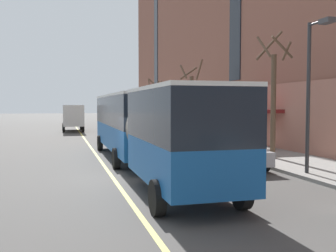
{
  "coord_description": "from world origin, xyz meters",
  "views": [
    {
      "loc": [
        -2.81,
        -16.11,
        3.02
      ],
      "look_at": [
        3.18,
        5.67,
        1.8
      ],
      "focal_mm": 42.0,
      "sensor_mm": 36.0,
      "label": 1
    }
  ],
  "objects_px": {
    "city_bus": "(142,124)",
    "parked_car_white_2": "(134,124)",
    "parked_car_silver_3": "(193,140)",
    "box_truck": "(73,116)",
    "street_tree_mid_block": "(274,94)",
    "street_lamp": "(312,80)",
    "parked_car_silver_1": "(236,151)",
    "street_tree_far_uptown": "(191,101)",
    "street_tree_far_downtown": "(155,103)"
  },
  "relations": [
    {
      "from": "street_tree_far_uptown",
      "to": "street_tree_far_downtown",
      "type": "relative_size",
      "value": 1.13
    },
    {
      "from": "parked_car_silver_3",
      "to": "street_lamp",
      "type": "relative_size",
      "value": 0.68
    },
    {
      "from": "street_tree_mid_block",
      "to": "parked_car_silver_1",
      "type": "bearing_deg",
      "value": -150.06
    },
    {
      "from": "city_bus",
      "to": "parked_car_white_2",
      "type": "relative_size",
      "value": 4.21
    },
    {
      "from": "parked_car_silver_1",
      "to": "street_tree_far_uptown",
      "type": "distance_m",
      "value": 16.02
    },
    {
      "from": "street_tree_mid_block",
      "to": "street_tree_far_uptown",
      "type": "height_order",
      "value": "street_tree_mid_block"
    },
    {
      "from": "parked_car_white_2",
      "to": "street_tree_mid_block",
      "type": "distance_m",
      "value": 25.81
    },
    {
      "from": "parked_car_white_2",
      "to": "box_truck",
      "type": "relative_size",
      "value": 0.66
    },
    {
      "from": "street_lamp",
      "to": "box_truck",
      "type": "bearing_deg",
      "value": 105.15
    },
    {
      "from": "parked_car_silver_3",
      "to": "street_tree_mid_block",
      "type": "xyz_separation_m",
      "value": [
        3.04,
        -4.5,
        2.8
      ]
    },
    {
      "from": "city_bus",
      "to": "street_tree_far_downtown",
      "type": "bearing_deg",
      "value": 75.28
    },
    {
      "from": "parked_car_white_2",
      "to": "street_tree_far_uptown",
      "type": "distance_m",
      "value": 12.37
    },
    {
      "from": "street_tree_far_uptown",
      "to": "parked_car_white_2",
      "type": "bearing_deg",
      "value": 104.38
    },
    {
      "from": "city_bus",
      "to": "parked_car_white_2",
      "type": "bearing_deg",
      "value": 80.48
    },
    {
      "from": "parked_car_silver_1",
      "to": "street_tree_far_uptown",
      "type": "relative_size",
      "value": 0.68
    },
    {
      "from": "parked_car_silver_3",
      "to": "street_tree_far_uptown",
      "type": "xyz_separation_m",
      "value": [
        3.04,
        9.27,
        2.62
      ]
    },
    {
      "from": "city_bus",
      "to": "parked_car_silver_1",
      "type": "height_order",
      "value": "city_bus"
    },
    {
      "from": "box_truck",
      "to": "street_lamp",
      "type": "xyz_separation_m",
      "value": [
        8.62,
        -31.85,
        2.33
      ]
    },
    {
      "from": "parked_car_silver_3",
      "to": "box_truck",
      "type": "height_order",
      "value": "box_truck"
    },
    {
      "from": "city_bus",
      "to": "parked_car_silver_3",
      "type": "xyz_separation_m",
      "value": [
        4.34,
        5.07,
        -1.31
      ]
    },
    {
      "from": "box_truck",
      "to": "street_tree_far_uptown",
      "type": "distance_m",
      "value": 16.44
    },
    {
      "from": "city_bus",
      "to": "street_tree_mid_block",
      "type": "xyz_separation_m",
      "value": [
        7.38,
        0.57,
        1.49
      ]
    },
    {
      "from": "parked_car_white_2",
      "to": "street_tree_far_downtown",
      "type": "xyz_separation_m",
      "value": [
        2.99,
        1.96,
        2.45
      ]
    },
    {
      "from": "street_tree_far_uptown",
      "to": "street_lamp",
      "type": "xyz_separation_m",
      "value": [
        -1.12,
        -18.72,
        0.64
      ]
    },
    {
      "from": "city_bus",
      "to": "parked_car_silver_1",
      "type": "distance_m",
      "value": 4.69
    },
    {
      "from": "parked_car_white_2",
      "to": "street_lamp",
      "type": "relative_size",
      "value": 0.72
    },
    {
      "from": "parked_car_silver_1",
      "to": "box_truck",
      "type": "relative_size",
      "value": 0.67
    },
    {
      "from": "parked_car_silver_3",
      "to": "box_truck",
      "type": "xyz_separation_m",
      "value": [
        -6.71,
        22.41,
        0.93
      ]
    },
    {
      "from": "parked_car_silver_3",
      "to": "city_bus",
      "type": "bearing_deg",
      "value": -130.56
    },
    {
      "from": "street_tree_far_downtown",
      "to": "street_lamp",
      "type": "height_order",
      "value": "street_lamp"
    },
    {
      "from": "parked_car_white_2",
      "to": "street_tree_far_uptown",
      "type": "relative_size",
      "value": 0.67
    },
    {
      "from": "street_lamp",
      "to": "street_tree_far_uptown",
      "type": "bearing_deg",
      "value": 86.56
    },
    {
      "from": "street_tree_mid_block",
      "to": "street_lamp",
      "type": "relative_size",
      "value": 1.11
    },
    {
      "from": "parked_car_white_2",
      "to": "city_bus",
      "type": "bearing_deg",
      "value": -99.52
    },
    {
      "from": "box_truck",
      "to": "street_tree_far_downtown",
      "type": "height_order",
      "value": "street_tree_far_downtown"
    },
    {
      "from": "street_lamp",
      "to": "street_tree_mid_block",
      "type": "bearing_deg",
      "value": 77.13
    },
    {
      "from": "parked_car_silver_1",
      "to": "box_truck",
      "type": "xyz_separation_m",
      "value": [
        -6.72,
        28.65,
        0.92
      ]
    },
    {
      "from": "parked_car_white_2",
      "to": "street_lamp",
      "type": "xyz_separation_m",
      "value": [
        1.88,
        -30.43,
        3.26
      ]
    },
    {
      "from": "parked_car_silver_1",
      "to": "street_tree_far_downtown",
      "type": "bearing_deg",
      "value": 84.11
    },
    {
      "from": "city_bus",
      "to": "parked_car_white_2",
      "type": "xyz_separation_m",
      "value": [
        4.37,
        26.05,
        -1.31
      ]
    },
    {
      "from": "parked_car_silver_1",
      "to": "city_bus",
      "type": "bearing_deg",
      "value": 164.9
    },
    {
      "from": "parked_car_white_2",
      "to": "box_truck",
      "type": "bearing_deg",
      "value": 168.06
    },
    {
      "from": "parked_car_silver_1",
      "to": "street_lamp",
      "type": "relative_size",
      "value": 0.74
    },
    {
      "from": "parked_car_white_2",
      "to": "parked_car_silver_3",
      "type": "xyz_separation_m",
      "value": [
        -0.03,
        -20.99,
        -0.0
      ]
    },
    {
      "from": "street_tree_mid_block",
      "to": "street_tree_far_uptown",
      "type": "relative_size",
      "value": 1.03
    },
    {
      "from": "parked_car_white_2",
      "to": "street_tree_mid_block",
      "type": "bearing_deg",
      "value": -83.27
    },
    {
      "from": "parked_car_white_2",
      "to": "street_tree_far_uptown",
      "type": "bearing_deg",
      "value": -75.62
    },
    {
      "from": "street_tree_mid_block",
      "to": "street_lamp",
      "type": "bearing_deg",
      "value": -102.87
    },
    {
      "from": "street_lamp",
      "to": "street_tree_far_downtown",
      "type": "bearing_deg",
      "value": 88.04
    },
    {
      "from": "box_truck",
      "to": "parked_car_silver_1",
      "type": "bearing_deg",
      "value": -76.79
    }
  ]
}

